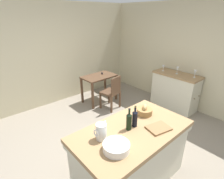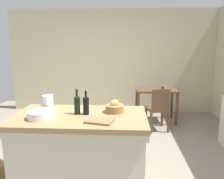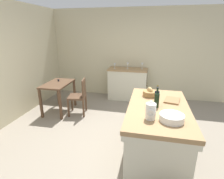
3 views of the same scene
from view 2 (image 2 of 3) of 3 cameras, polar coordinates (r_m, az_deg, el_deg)
The scene contains 11 objects.
ground_plane at distance 3.59m, azimuth -2.11°, elevation -17.33°, with size 6.76×6.76×0.00m, color gray.
wall_back at distance 5.76m, azimuth 0.26°, elevation 7.19°, with size 5.32×0.12×2.60m, color beige.
island_table at distance 2.87m, azimuth -8.05°, elevation -14.38°, with size 1.61×0.89×0.90m.
writing_desk at distance 5.06m, azimuth 11.28°, elevation -1.31°, with size 0.91×0.58×0.80m.
wooden_chair at distance 4.55m, azimuth 11.84°, elevation -4.69°, with size 0.47×0.47×0.89m.
pitcher at distance 2.91m, azimuth -16.17°, elevation -3.42°, with size 0.17×0.13×0.25m.
wash_bowl at distance 2.69m, azimuth -17.85°, elevation -6.16°, with size 0.30×0.30×0.09m, color white.
bread_basket at distance 2.78m, azimuth 0.67°, elevation -4.75°, with size 0.23×0.23×0.16m.
cutting_board at distance 2.47m, azimuth -3.21°, elevation -8.00°, with size 0.29×0.22×0.02m, color olive.
wine_bottle_dark at distance 2.70m, azimuth -6.71°, elevation -3.85°, with size 0.07×0.07×0.31m.
wine_bottle_amber at distance 2.72m, azimuth -8.98°, elevation -3.75°, with size 0.07×0.07×0.31m.
Camera 2 is at (0.31, -3.13, 1.73)m, focal length 35.51 mm.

